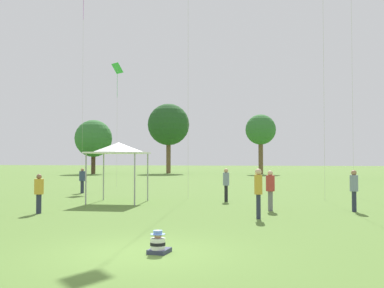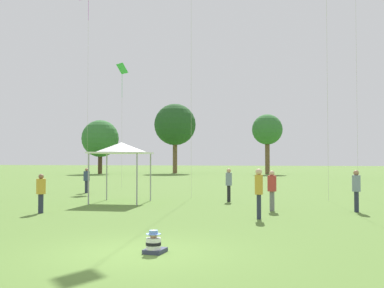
{
  "view_description": "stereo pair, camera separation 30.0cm",
  "coord_description": "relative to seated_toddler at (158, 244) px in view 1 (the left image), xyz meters",
  "views": [
    {
      "loc": [
        3.22,
        -10.17,
        2.2
      ],
      "look_at": [
        0.12,
        5.6,
        2.75
      ],
      "focal_mm": 42.0,
      "sensor_mm": 36.0,
      "label": 1
    },
    {
      "loc": [
        3.51,
        -10.11,
        2.2
      ],
      "look_at": [
        0.12,
        5.6,
        2.75
      ],
      "focal_mm": 42.0,
      "sensor_mm": 36.0,
      "label": 2
    }
  ],
  "objects": [
    {
      "name": "person_standing_2",
      "position": [
        0.04,
        13.14,
        0.82
      ],
      "size": [
        0.39,
        0.39,
        1.72
      ],
      "rotation": [
        0.0,
        0.0,
        4.49
      ],
      "color": "black",
      "rests_on": "ground"
    },
    {
      "name": "person_standing_5",
      "position": [
        2.39,
        9.31,
        0.8
      ],
      "size": [
        0.44,
        0.44,
        1.72
      ],
      "rotation": [
        0.0,
        0.0,
        1.37
      ],
      "color": "slate",
      "rests_on": "ground"
    },
    {
      "name": "person_standing_7",
      "position": [
        5.86,
        9.67,
        0.83
      ],
      "size": [
        0.48,
        0.48,
        1.75
      ],
      "rotation": [
        0.0,
        0.0,
        0.65
      ],
      "color": "#282D42",
      "rests_on": "ground"
    },
    {
      "name": "person_standing_4",
      "position": [
        -6.84,
        6.55,
        0.73
      ],
      "size": [
        0.39,
        0.39,
        1.6
      ],
      "rotation": [
        0.0,
        0.0,
        1.61
      ],
      "color": "#282D42",
      "rests_on": "ground"
    },
    {
      "name": "person_standing_6",
      "position": [
        -9.88,
        17.19,
        0.74
      ],
      "size": [
        0.56,
        0.56,
        1.63
      ],
      "rotation": [
        0.0,
        0.0,
        4.02
      ],
      "color": "#282D42",
      "rests_on": "ground"
    },
    {
      "name": "kite_2",
      "position": [
        -12.72,
        23.24,
        14.86
      ],
      "size": [
        1.43,
        1.18,
        15.98
      ],
      "rotation": [
        0.0,
        0.0,
        5.25
      ],
      "color": "#B738C6",
      "rests_on": "ground"
    },
    {
      "name": "ground_plane",
      "position": [
        -0.41,
        -0.05,
        -0.22
      ],
      "size": [
        300.0,
        300.0,
        0.0
      ],
      "primitive_type": "plane",
      "color": "#567A33"
    },
    {
      "name": "person_standing_1",
      "position": [
        2.02,
        6.56,
        0.93
      ],
      "size": [
        0.4,
        0.4,
        1.86
      ],
      "rotation": [
        0.0,
        0.0,
        2.04
      ],
      "color": "#282D42",
      "rests_on": "ground"
    },
    {
      "name": "canopy_tent",
      "position": [
        -5.3,
        11.52,
        2.54
      ],
      "size": [
        2.83,
        2.83,
        3.07
      ],
      "rotation": [
        0.0,
        0.0,
        0.04
      ],
      "color": "white",
      "rests_on": "ground"
    },
    {
      "name": "distant_tree_0",
      "position": [
        -14.68,
        59.29,
        7.53
      ],
      "size": [
        6.65,
        6.65,
        11.12
      ],
      "color": "brown",
      "rests_on": "ground"
    },
    {
      "name": "distant_tree_3",
      "position": [
        -25.12,
        53.91,
        5.16
      ],
      "size": [
        5.66,
        5.66,
        8.24
      ],
      "color": "#473323",
      "rests_on": "ground"
    },
    {
      "name": "seated_toddler",
      "position": [
        0.0,
        0.0,
        0.0
      ],
      "size": [
        0.5,
        0.59,
        0.55
      ],
      "rotation": [
        0.0,
        0.0,
        -0.13
      ],
      "color": "#383D56",
      "rests_on": "ground"
    },
    {
      "name": "kite_3",
      "position": [
        -9.88,
        23.47,
        8.9
      ],
      "size": [
        1.06,
        0.97,
        9.84
      ],
      "rotation": [
        0.0,
        0.0,
        1.75
      ],
      "color": "green",
      "rests_on": "ground"
    },
    {
      "name": "distant_tree_2",
      "position": [
        -0.06,
        58.26,
        6.41
      ],
      "size": [
        4.59,
        4.59,
        9.03
      ],
      "color": "brown",
      "rests_on": "ground"
    }
  ]
}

